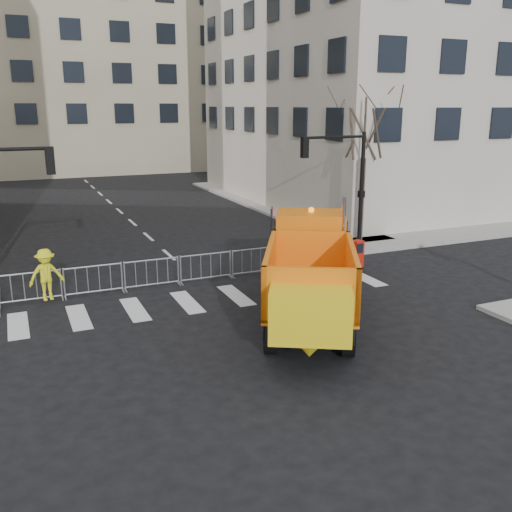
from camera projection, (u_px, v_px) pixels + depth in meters
name	position (u px, v px, depth m)	size (l,w,h in m)	color
ground	(287.00, 360.00, 15.13)	(120.00, 120.00, 0.00)	black
sidewalk_back	(192.00, 273.00, 22.65)	(64.00, 5.00, 0.15)	gray
building_far	(61.00, 50.00, 58.15)	(30.00, 18.00, 24.00)	tan
traffic_light_right	(361.00, 192.00, 26.13)	(0.18, 0.18, 5.40)	black
crowd_barriers	(179.00, 270.00, 21.44)	(12.60, 0.60, 1.10)	#9EA0A5
street_tree	(363.00, 166.00, 27.02)	(3.00, 3.00, 7.50)	#382B21
plow_truck	(310.00, 271.00, 17.34)	(6.88, 9.69, 3.75)	black
cop_a	(289.00, 252.00, 22.46)	(0.70, 0.46, 1.91)	black
cop_b	(310.00, 250.00, 22.83)	(0.91, 0.71, 1.86)	black
cop_c	(329.00, 248.00, 23.17)	(1.10, 0.46, 1.88)	black
worker	(46.00, 275.00, 19.15)	(1.15, 0.66, 1.78)	yellow
newspaper_box	(357.00, 254.00, 23.17)	(0.45, 0.40, 1.10)	#B7170E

